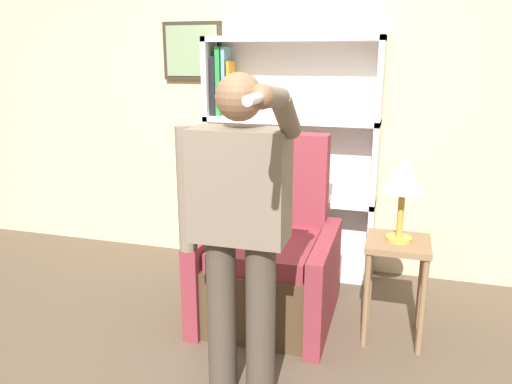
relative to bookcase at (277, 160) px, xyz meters
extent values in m
cube|color=beige|center=(-0.01, 0.16, 0.50)|extent=(8.00, 0.06, 2.80)
cube|color=#33281E|center=(-0.73, 0.11, 0.83)|extent=(0.50, 0.04, 0.45)
cube|color=gray|center=(-0.73, 0.08, 0.83)|extent=(0.44, 0.01, 0.39)
cube|color=white|center=(-0.54, -0.02, 0.02)|extent=(0.04, 0.28, 1.84)
cube|color=white|center=(0.76, -0.02, 0.02)|extent=(0.04, 0.28, 1.84)
cube|color=white|center=(0.11, 0.11, 0.02)|extent=(1.34, 0.01, 1.84)
cube|color=white|center=(0.11, -0.02, -0.88)|extent=(1.34, 0.28, 0.04)
cube|color=white|center=(0.11, -0.02, -0.29)|extent=(1.34, 0.28, 0.04)
cube|color=white|center=(0.11, -0.02, 0.32)|extent=(1.34, 0.28, 0.04)
cube|color=white|center=(0.11, -0.02, 0.92)|extent=(1.34, 0.28, 0.04)
cube|color=black|center=(-0.48, -0.02, -0.65)|extent=(0.05, 0.17, 0.42)
cube|color=#5B99A8|center=(-0.44, -0.02, -0.67)|extent=(0.03, 0.22, 0.39)
cube|color=#1E47B2|center=(-0.40, -0.02, -0.66)|extent=(0.03, 0.17, 0.39)
cube|color=white|center=(-0.36, -0.02, -0.67)|extent=(0.05, 0.16, 0.38)
cube|color=black|center=(-0.49, -0.02, -0.03)|extent=(0.04, 0.18, 0.48)
cube|color=orange|center=(-0.45, -0.02, -0.07)|extent=(0.03, 0.23, 0.40)
cube|color=red|center=(-0.41, -0.02, -0.09)|extent=(0.03, 0.22, 0.36)
cube|color=#5B99A8|center=(-0.36, -0.02, -0.09)|extent=(0.05, 0.19, 0.36)
cube|color=black|center=(-0.49, -0.02, 0.57)|extent=(0.04, 0.18, 0.45)
cube|color=#238438|center=(-0.45, -0.02, 0.61)|extent=(0.04, 0.16, 0.52)
cube|color=#5B99A8|center=(-0.40, -0.02, 0.60)|extent=(0.03, 0.16, 0.52)
cube|color=orange|center=(-0.37, -0.02, 0.55)|extent=(0.02, 0.16, 0.41)
cube|color=#4C3823|center=(0.15, -0.84, -0.68)|extent=(0.65, 0.78, 0.45)
cube|color=maroon|center=(0.15, -0.88, -0.40)|extent=(0.61, 0.66, 0.12)
cube|color=maroon|center=(0.15, -0.48, -0.19)|extent=(0.65, 0.16, 0.97)
cube|color=maroon|center=(-0.22, -0.84, -0.60)|extent=(0.10, 0.86, 0.60)
cube|color=maroon|center=(0.52, -0.84, -0.60)|extent=(0.10, 0.86, 0.60)
cylinder|color=#473D33|center=(0.11, -1.60, -0.48)|extent=(0.15, 0.15, 0.84)
cylinder|color=#473D33|center=(0.32, -1.60, -0.48)|extent=(0.15, 0.15, 0.84)
cube|color=#756656|center=(0.21, -1.60, 0.21)|extent=(0.46, 0.24, 0.54)
sphere|color=brown|center=(0.21, -1.60, 0.62)|extent=(0.22, 0.22, 0.22)
cylinder|color=#756656|center=(-0.06, -1.60, 0.17)|extent=(0.09, 0.09, 0.62)
cylinder|color=#756656|center=(0.46, -1.71, 0.56)|extent=(0.09, 0.28, 0.23)
cylinder|color=#756656|center=(0.46, -1.95, 0.65)|extent=(0.08, 0.27, 0.10)
sphere|color=brown|center=(0.46, -2.08, 0.66)|extent=(0.09, 0.09, 0.09)
cylinder|color=white|center=(0.46, -2.18, 0.66)|extent=(0.04, 0.15, 0.04)
cube|color=#846647|center=(0.96, -0.84, -0.28)|extent=(0.37, 0.37, 0.04)
cylinder|color=#846647|center=(0.80, -1.00, -0.60)|extent=(0.04, 0.04, 0.60)
cylinder|color=#846647|center=(1.12, -1.00, -0.60)|extent=(0.04, 0.04, 0.60)
cylinder|color=#846647|center=(0.80, -0.68, -0.60)|extent=(0.04, 0.04, 0.60)
cylinder|color=#846647|center=(1.12, -0.68, -0.60)|extent=(0.04, 0.04, 0.60)
cylinder|color=gold|center=(0.96, -0.84, -0.25)|extent=(0.15, 0.15, 0.02)
cylinder|color=gold|center=(0.96, -0.84, -0.10)|extent=(0.04, 0.04, 0.28)
cone|color=beige|center=(0.96, -0.84, 0.15)|extent=(0.28, 0.28, 0.21)
camera|label=1|loc=(0.92, -3.75, 0.80)|focal=35.00mm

